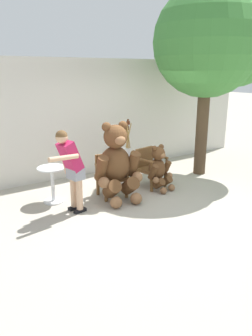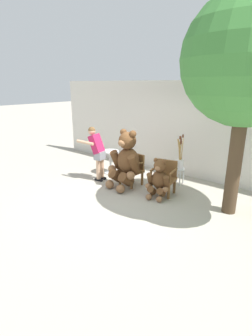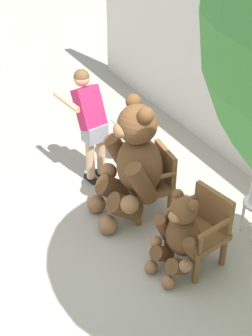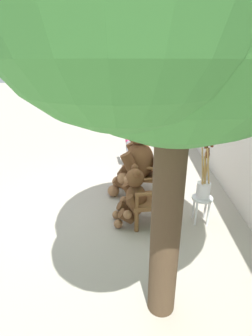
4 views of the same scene
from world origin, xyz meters
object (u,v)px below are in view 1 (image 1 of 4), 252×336
Objects in this scene: wooden_chair_right at (150,166)px; white_stool at (127,163)px; teddy_bear_large at (117,163)px; teddy_bear_small at (159,168)px; wooden_chair_left at (111,174)px; person_visitor at (71,164)px; patio_tree at (213,45)px; round_side_table at (52,181)px; brush_bucket at (127,150)px.

wooden_chair_right reaches higher than white_stool.
teddy_bear_small is at bearing -1.55° from teddy_bear_large.
wooden_chair_left is at bearing -139.56° from white_stool.
person_visitor is at bearing -175.25° from teddy_bear_large.
patio_tree reaches higher than white_stool.
teddy_bear_small is at bearing -86.10° from wooden_chair_right.
wooden_chair_right is 1.19× the size of round_side_table.
teddy_bear_large reaches higher than round_side_table.
patio_tree reaches higher than brush_bucket.
wooden_chair_right is 0.86m from brush_bucket.
person_visitor is (-2.06, -0.35, 0.46)m from wooden_chair_right.
patio_tree is at bearing -0.55° from wooden_chair_right.
round_side_table reaches higher than white_stool.
round_side_table is (-2.18, 0.61, -0.04)m from teddy_bear_small.
round_side_table is at bearing 164.32° from wooden_chair_left.
wooden_chair_left reaches higher than round_side_table.
teddy_bear_large is at bearing 178.45° from teddy_bear_small.
person_visitor reaches higher than round_side_table.
round_side_table is (-2.12, -0.52, -0.23)m from brush_bucket.
patio_tree reaches higher than round_side_table.
patio_tree is (1.80, -0.86, 2.72)m from white_stool.
teddy_bear_small is 2.13m from person_visitor.
wooden_chair_left is 1.03m from wooden_chair_right.
teddy_bear_small is at bearing -15.69° from round_side_table.
round_side_table is at bearing -166.35° from brush_bucket.
person_visitor is at bearing -178.46° from teddy_bear_small.
white_stool is (1.00, 1.10, -0.42)m from teddy_bear_large.
white_stool is at bearing 92.91° from wooden_chair_right.
teddy_bear_large reaches higher than person_visitor.
teddy_bear_large is 3.42× the size of white_stool.
teddy_bear_large reaches higher than wooden_chair_right.
teddy_bear_small is 2.16× the size of white_stool.
brush_bucket is 3.12m from patio_tree.
teddy_bear_small reaches higher than round_side_table.
white_stool is at bearing 47.81° from teddy_bear_large.
person_visitor reaches higher than wooden_chair_right.
patio_tree is (1.74, 0.28, 2.59)m from teddy_bear_small.
patio_tree reaches higher than teddy_bear_small.
person_visitor is 4.40m from patio_tree.
teddy_bear_large is at bearing -132.33° from brush_bucket.
brush_bucket is at bearing 30.39° from person_visitor.
wooden_chair_left is 0.55× the size of teddy_bear_large.
person_visitor reaches higher than brush_bucket.
wooden_chair_right is 2.19m from round_side_table.
person_visitor is 1.62× the size of brush_bucket.
brush_bucket is at bearing 154.62° from patio_tree.
teddy_bear_large is 1.02× the size of person_visitor.
brush_bucket is 2.20m from round_side_table.
brush_bucket reaches higher than wooden_chair_right.
person_visitor reaches higher than wooden_chair_left.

